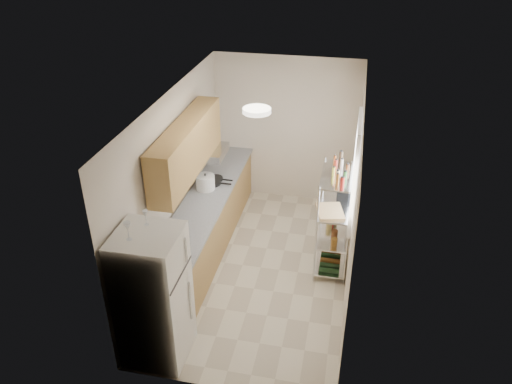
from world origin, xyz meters
TOP-DOWN VIEW (x-y plane):
  - room at (0.00, 0.00)m, footprint 2.52×4.42m
  - counter_run at (-0.92, 0.44)m, footprint 0.63×3.51m
  - upper_cabinets at (-1.05, 0.10)m, footprint 0.33×2.20m
  - range_hood at (-1.00, 0.90)m, footprint 0.50×0.60m
  - window at (1.23, 0.35)m, footprint 0.06×1.00m
  - bakers_rack at (1.00, 0.30)m, footprint 0.45×0.90m
  - ceiling_dome at (0.00, -0.30)m, footprint 0.34×0.34m
  - refrigerator at (-0.87, -1.82)m, footprint 0.70×0.70m
  - wine_glass_a at (-1.00, -1.94)m, footprint 0.08×0.08m
  - wine_glass_b at (-0.93, -1.64)m, footprint 0.06×0.06m
  - rice_cooker at (-0.99, 0.60)m, footprint 0.28×0.28m
  - frying_pan_large at (-0.93, 0.78)m, footprint 0.28×0.28m
  - frying_pan_small at (-0.91, 0.91)m, footprint 0.23×0.23m
  - cutting_board at (0.94, 0.13)m, footprint 0.44×0.52m
  - espresso_machine at (1.10, 0.63)m, footprint 0.20×0.27m
  - storage_bag at (0.95, 0.48)m, footprint 0.10×0.14m

SIDE VIEW (x-z plane):
  - counter_run at x=-0.92m, z-range 0.00..0.90m
  - storage_bag at x=0.95m, z-range 0.56..0.71m
  - refrigerator at x=-0.87m, z-range 0.00..1.70m
  - frying_pan_small at x=-0.91m, z-range 0.90..0.95m
  - frying_pan_large at x=-0.93m, z-range 0.90..0.95m
  - rice_cooker at x=-0.99m, z-range 0.90..1.13m
  - cutting_board at x=0.94m, z-range 1.01..1.04m
  - bakers_rack at x=1.00m, z-range 0.24..1.97m
  - espresso_machine at x=1.10m, z-range 1.01..1.31m
  - room at x=0.00m, z-range -0.01..2.61m
  - range_hood at x=-1.00m, z-range 1.33..1.45m
  - window at x=1.23m, z-range 0.82..2.28m
  - wine_glass_b at x=-0.93m, z-range 1.70..1.87m
  - wine_glass_a at x=-1.00m, z-range 1.70..1.91m
  - upper_cabinets at x=-1.05m, z-range 1.45..2.17m
  - ceiling_dome at x=0.00m, z-range 2.54..2.60m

